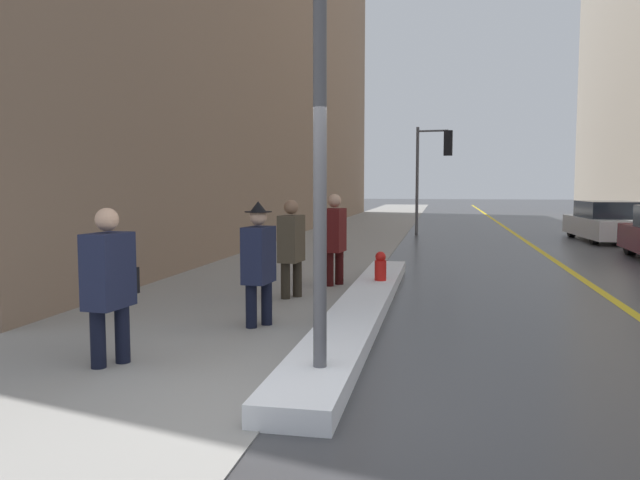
# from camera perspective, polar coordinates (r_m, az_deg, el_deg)

# --- Properties ---
(ground_plane) EXTENTS (160.00, 160.00, 0.00)m
(ground_plane) POSITION_cam_1_polar(r_m,az_deg,el_deg) (5.15, -4.38, -15.72)
(ground_plane) COLOR #38383A
(sidewalk_slab) EXTENTS (4.00, 80.00, 0.01)m
(sidewalk_slab) POSITION_cam_1_polar(r_m,az_deg,el_deg) (20.00, 1.58, -0.20)
(sidewalk_slab) COLOR gray
(sidewalk_slab) RESTS_ON ground
(road_centre_stripe) EXTENTS (0.16, 80.00, 0.00)m
(road_centre_stripe) POSITION_cam_1_polar(r_m,az_deg,el_deg) (19.91, 18.87, -0.50)
(road_centre_stripe) COLOR gold
(road_centre_stripe) RESTS_ON ground
(snow_bank_curb) EXTENTS (0.68, 9.03, 0.20)m
(snow_bank_curb) POSITION_cam_1_polar(r_m,az_deg,el_deg) (9.03, 3.97, -5.98)
(snow_bank_curb) COLOR white
(snow_bank_curb) RESTS_ON ground
(building_facade_left) EXTENTS (6.00, 36.00, 14.36)m
(building_facade_left) POSITION_cam_1_polar(r_m,az_deg,el_deg) (26.55, -7.66, 16.62)
(building_facade_left) COLOR #846B56
(building_facade_left) RESTS_ON ground
(lamp_post) EXTENTS (0.28, 0.28, 5.56)m
(lamp_post) POSITION_cam_1_polar(r_m,az_deg,el_deg) (5.66, -0.01, 19.92)
(lamp_post) COLOR #515156
(lamp_post) RESTS_ON ground
(traffic_light_near) EXTENTS (1.31, 0.33, 3.94)m
(traffic_light_near) POSITION_cam_1_polar(r_m,az_deg,el_deg) (23.23, 10.55, 7.47)
(traffic_light_near) COLOR #515156
(traffic_light_near) RESTS_ON ground
(pedestrian_with_shoulder_bag) EXTENTS (0.35, 0.74, 1.60)m
(pedestrian_with_shoulder_bag) POSITION_cam_1_polar(r_m,az_deg,el_deg) (6.59, -18.70, -3.42)
(pedestrian_with_shoulder_bag) COLOR black
(pedestrian_with_shoulder_bag) RESTS_ON ground
(pedestrian_in_fedora) EXTENTS (0.35, 0.72, 1.62)m
(pedestrian_in_fedora) POSITION_cam_1_polar(r_m,az_deg,el_deg) (8.01, -5.60, -1.74)
(pedestrian_in_fedora) COLOR black
(pedestrian_in_fedora) RESTS_ON ground
(pedestrian_trailing) EXTENTS (0.35, 0.54, 1.59)m
(pedestrian_trailing) POSITION_cam_1_polar(r_m,az_deg,el_deg) (10.01, -2.64, -0.37)
(pedestrian_trailing) COLOR #2A241B
(pedestrian_trailing) RESTS_ON ground
(pedestrian_nearside) EXTENTS (0.37, 0.77, 1.67)m
(pedestrian_nearside) POSITION_cam_1_polar(r_m,az_deg,el_deg) (11.27, 1.34, 0.44)
(pedestrian_nearside) COLOR #340C0C
(pedestrian_nearside) RESTS_ON ground
(parked_car_white) EXTENTS (2.01, 4.54, 1.31)m
(parked_car_white) POSITION_cam_1_polar(r_m,az_deg,el_deg) (22.60, 24.80, 1.48)
(parked_car_white) COLOR silver
(parked_car_white) RESTS_ON ground
(fire_hydrant) EXTENTS (0.20, 0.20, 0.70)m
(fire_hydrant) POSITION_cam_1_polar(r_m,az_deg,el_deg) (10.70, 5.55, -2.95)
(fire_hydrant) COLOR red
(fire_hydrant) RESTS_ON ground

